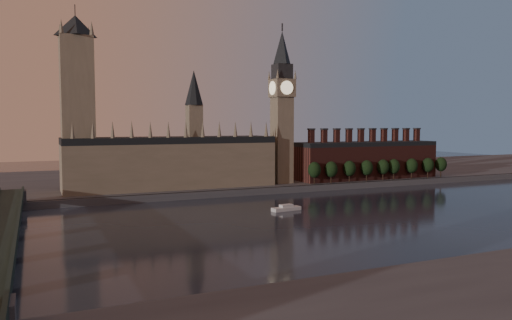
{
  "coord_description": "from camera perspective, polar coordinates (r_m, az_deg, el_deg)",
  "views": [
    {
      "loc": [
        -143.85,
        -191.17,
        44.31
      ],
      "look_at": [
        -33.75,
        55.0,
        24.59
      ],
      "focal_mm": 35.0,
      "sensor_mm": 36.0,
      "label": 1
    }
  ],
  "objects": [
    {
      "name": "ground",
      "position": [
        243.32,
        12.73,
        -6.41
      ],
      "size": [
        900.0,
        900.0,
        0.0
      ],
      "primitive_type": "plane",
      "color": "black",
      "rests_on": "ground"
    },
    {
      "name": "chimney_block",
      "position": [
        376.19,
        12.49,
        0.04
      ],
      "size": [
        110.0,
        25.0,
        37.0
      ],
      "color": "#4A201C",
      "rests_on": "north_bank"
    },
    {
      "name": "westminster_bridge",
      "position": [
        192.37,
        -27.17,
        -7.34
      ],
      "size": [
        14.0,
        200.0,
        11.55
      ],
      "color": "black",
      "rests_on": "ground"
    },
    {
      "name": "embankment_tree_7",
      "position": [
        393.62,
        19.05,
        -0.54
      ],
      "size": [
        8.6,
        8.6,
        14.88
      ],
      "color": "black",
      "rests_on": "north_bank"
    },
    {
      "name": "embankment_tree_3",
      "position": [
        357.26,
        12.54,
        -0.87
      ],
      "size": [
        8.6,
        8.6,
        14.88
      ],
      "color": "black",
      "rests_on": "north_bank"
    },
    {
      "name": "embankment_tree_6",
      "position": [
        383.09,
        17.37,
        -0.63
      ],
      "size": [
        8.6,
        8.6,
        14.88
      ],
      "color": "black",
      "rests_on": "north_bank"
    },
    {
      "name": "embankment_tree_8",
      "position": [
        403.04,
        20.38,
        -0.47
      ],
      "size": [
        8.6,
        8.6,
        14.88
      ],
      "color": "black",
      "rests_on": "north_bank"
    },
    {
      "name": "river_boat",
      "position": [
        255.91,
        3.48,
        -5.52
      ],
      "size": [
        16.37,
        6.72,
        3.18
      ],
      "rotation": [
        0.0,
        0.0,
        0.14
      ],
      "color": "silver",
      "rests_on": "ground"
    },
    {
      "name": "victoria_tower",
      "position": [
        307.45,
        -19.76,
        6.69
      ],
      "size": [
        24.0,
        24.0,
        108.0
      ],
      "color": "#766854",
      "rests_on": "north_bank"
    },
    {
      "name": "big_ben",
      "position": [
        338.42,
        2.98,
        6.3
      ],
      "size": [
        15.0,
        15.0,
        107.0
      ],
      "color": "#766854",
      "rests_on": "north_bank"
    },
    {
      "name": "palace_of_westminster",
      "position": [
        317.04,
        -9.52,
        0.02
      ],
      "size": [
        130.0,
        30.3,
        74.0
      ],
      "color": "#766854",
      "rests_on": "north_bank"
    },
    {
      "name": "embankment_tree_0",
      "position": [
        334.92,
        6.69,
        -1.13
      ],
      "size": [
        8.6,
        8.6,
        14.88
      ],
      "color": "black",
      "rests_on": "north_bank"
    },
    {
      "name": "embankment_tree_2",
      "position": [
        349.45,
        10.64,
        -0.95
      ],
      "size": [
        8.6,
        8.6,
        14.88
      ],
      "color": "black",
      "rests_on": "north_bank"
    },
    {
      "name": "embankment_tree_4",
      "position": [
        367.15,
        14.32,
        -0.77
      ],
      "size": [
        8.6,
        8.6,
        14.88
      ],
      "color": "black",
      "rests_on": "north_bank"
    },
    {
      "name": "north_bank",
      "position": [
        398.5,
        -2.79,
        -1.92
      ],
      "size": [
        900.0,
        182.0,
        4.0
      ],
      "color": "#4B4B50",
      "rests_on": "ground"
    },
    {
      "name": "embankment_tree_5",
      "position": [
        372.93,
        15.48,
        -0.71
      ],
      "size": [
        8.6,
        8.6,
        14.88
      ],
      "color": "black",
      "rests_on": "north_bank"
    },
    {
      "name": "embankment_tree_1",
      "position": [
        341.02,
        8.59,
        -1.05
      ],
      "size": [
        8.6,
        8.6,
        14.88
      ],
      "color": "black",
      "rests_on": "north_bank"
    }
  ]
}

